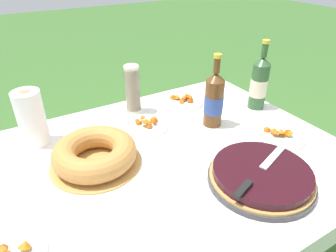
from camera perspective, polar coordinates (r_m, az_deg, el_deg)
The scene contains 12 objects.
garden_table at distance 1.21m, azimuth -2.10°, elevation -9.34°, with size 1.50×1.09×0.73m.
tablecloth at distance 1.18m, azimuth -2.15°, elevation -7.27°, with size 1.51×1.10×0.10m.
berry_tart at distance 1.11m, azimuth 17.32°, elevation -9.04°, with size 0.37×0.37×0.06m.
serving_knife at distance 1.06m, azimuth 16.94°, elevation -8.40°, with size 0.36×0.15×0.01m.
bundt_cake at distance 1.16m, azimuth -13.76°, elevation -5.09°, with size 0.35×0.35×0.10m.
cup_stack at distance 1.47m, azimuth -6.75°, elevation 6.92°, with size 0.07×0.07×0.24m.
cider_bottle_green at distance 1.56m, azimuth 16.97°, elevation 7.79°, with size 0.08×0.08×0.35m.
cider_bottle_amber at distance 1.36m, azimuth 8.73°, elevation 4.96°, with size 0.09×0.09×0.33m.
snack_plate_near at distance 1.39m, azimuth 20.43°, elevation -1.50°, with size 0.22×0.22×0.06m.
snack_plate_right at distance 1.60m, azimuth 2.61°, elevation 4.91°, with size 0.23×0.23×0.06m.
snack_plate_far at distance 1.37m, azimuth -4.21°, elevation 0.14°, with size 0.20×0.20×0.06m.
paper_towel_roll at distance 1.33m, azimuth -24.56°, elevation 1.36°, with size 0.11×0.11×0.24m.
Camera 1 is at (-0.43, -0.82, 1.45)m, focal length 32.00 mm.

